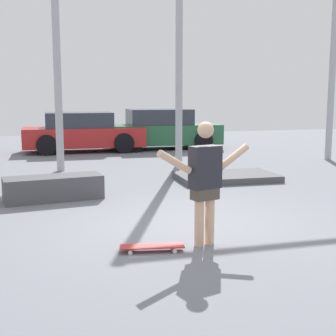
{
  "coord_description": "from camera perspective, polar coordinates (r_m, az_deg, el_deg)",
  "views": [
    {
      "loc": [
        -2.19,
        -6.7,
        2.01
      ],
      "look_at": [
        -0.03,
        1.1,
        0.75
      ],
      "focal_mm": 50.0,
      "sensor_mm": 36.0,
      "label": 1
    }
  ],
  "objects": [
    {
      "name": "ground_plane",
      "position": [
        7.33,
        2.56,
        -7.09
      ],
      "size": [
        36.0,
        36.0,
        0.0
      ],
      "primitive_type": "plane",
      "color": "slate"
    },
    {
      "name": "skateboarder",
      "position": [
        6.23,
        4.54,
        -1.21
      ],
      "size": [
        1.43,
        0.5,
        1.67
      ],
      "rotation": [
        0.0,
        0.0,
        0.28
      ],
      "color": "#DBAD89",
      "rests_on": "ground_plane"
    },
    {
      "name": "skateboard",
      "position": [
        6.17,
        -1.96,
        -9.55
      ],
      "size": [
        0.86,
        0.35,
        0.08
      ],
      "rotation": [
        0.0,
        0.0,
        -0.17
      ],
      "color": "red",
      "rests_on": "ground_plane"
    },
    {
      "name": "grind_box",
      "position": [
        9.35,
        -13.79,
        -2.38
      ],
      "size": [
        1.93,
        0.91,
        0.46
      ],
      "primitive_type": "cube",
      "rotation": [
        0.0,
        0.0,
        0.14
      ],
      "color": "#47474C",
      "rests_on": "ground_plane"
    },
    {
      "name": "manual_pad",
      "position": [
        11.29,
        7.12,
        -1.09
      ],
      "size": [
        2.37,
        1.44,
        0.15
      ],
      "primitive_type": "cube",
      "rotation": [
        0.0,
        0.0,
        -0.02
      ],
      "color": "#47474C",
      "rests_on": "ground_plane"
    },
    {
      "name": "canopy_support_right",
      "position": [
        14.39,
        11.22,
        16.61
      ],
      "size": [
        5.13,
        0.2,
        6.75
      ],
      "color": "#A5A8AD",
      "rests_on": "ground_plane"
    },
    {
      "name": "parked_car_red",
      "position": [
        17.17,
        -10.37,
        4.27
      ],
      "size": [
        4.27,
        1.94,
        1.41
      ],
      "rotation": [
        0.0,
        0.0,
        -0.01
      ],
      "color": "red",
      "rests_on": "ground_plane"
    },
    {
      "name": "parked_car_green",
      "position": [
        17.8,
        -0.68,
        4.68
      ],
      "size": [
        4.27,
        1.94,
        1.5
      ],
      "rotation": [
        0.0,
        0.0,
        -0.02
      ],
      "color": "#28603D",
      "rests_on": "ground_plane"
    }
  ]
}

